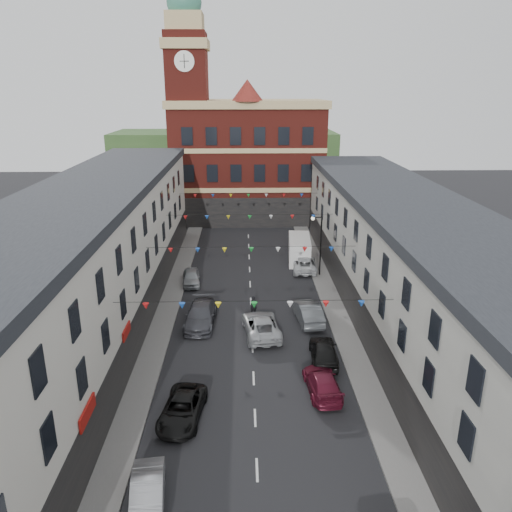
{
  "coord_description": "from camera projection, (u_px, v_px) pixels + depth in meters",
  "views": [
    {
      "loc": [
        -0.53,
        -31.4,
        17.37
      ],
      "look_at": [
        0.43,
        7.17,
        4.41
      ],
      "focal_mm": 35.0,
      "sensor_mm": 36.0,
      "label": 1
    }
  ],
  "objects": [
    {
      "name": "pedestrian",
      "position": [
        254.0,
        305.0,
        40.24
      ],
      "size": [
        0.64,
        0.49,
        1.55
      ],
      "primitive_type": "imported",
      "rotation": [
        0.0,
        0.0,
        0.24
      ],
      "color": "black",
      "rests_on": "ground"
    },
    {
      "name": "ground",
      "position": [
        252.0,
        347.0,
        35.3
      ],
      "size": [
        160.0,
        160.0,
        0.0
      ],
      "primitive_type": "plane",
      "color": "black",
      "rests_on": "ground"
    },
    {
      "name": "street_lamp",
      "position": [
        318.0,
        238.0,
        47.48
      ],
      "size": [
        1.1,
        0.36,
        6.0
      ],
      "color": "black",
      "rests_on": "ground"
    },
    {
      "name": "car_right_e",
      "position": [
        308.0,
        312.0,
        39.04
      ],
      "size": [
        2.19,
        4.93,
        1.57
      ],
      "primitive_type": "imported",
      "rotation": [
        0.0,
        0.0,
        3.25
      ],
      "color": "#52565A",
      "rests_on": "ground"
    },
    {
      "name": "white_van",
      "position": [
        299.0,
        249.0,
        52.76
      ],
      "size": [
        2.61,
        5.84,
        2.52
      ],
      "primitive_type": "cube",
      "rotation": [
        0.0,
        0.0,
        -0.07
      ],
      "color": "silver",
      "rests_on": "ground"
    },
    {
      "name": "car_left_d",
      "position": [
        201.0,
        315.0,
        38.49
      ],
      "size": [
        2.44,
        5.52,
        1.58
      ],
      "primitive_type": "imported",
      "rotation": [
        0.0,
        0.0,
        -0.04
      ],
      "color": "#3E3F45",
      "rests_on": "ground"
    },
    {
      "name": "distant_hill",
      "position": [
        225.0,
        159.0,
        92.37
      ],
      "size": [
        40.0,
        14.0,
        10.0
      ],
      "primitive_type": "cube",
      "color": "#2D4D24",
      "rests_on": "ground"
    },
    {
      "name": "car_left_b",
      "position": [
        147.0,
        494.0,
        21.65
      ],
      "size": [
        1.88,
        4.16,
        1.32
      ],
      "primitive_type": "imported",
      "rotation": [
        0.0,
        0.0,
        0.12
      ],
      "color": "#939499",
      "rests_on": "ground"
    },
    {
      "name": "pavement_left",
      "position": [
        159.0,
        334.0,
        37.01
      ],
      "size": [
        1.8,
        64.0,
        0.15
      ],
      "primitive_type": "cube",
      "color": "#605E5B",
      "rests_on": "ground"
    },
    {
      "name": "clock_tower",
      "position": [
        188.0,
        109.0,
        63.54
      ],
      "size": [
        5.6,
        5.6,
        30.0
      ],
      "color": "maroon",
      "rests_on": "ground"
    },
    {
      "name": "moving_car",
      "position": [
        261.0,
        325.0,
        36.91
      ],
      "size": [
        3.06,
        5.6,
        1.49
      ],
      "primitive_type": "imported",
      "rotation": [
        0.0,
        0.0,
        3.26
      ],
      "color": "#A4A7AB",
      "rests_on": "ground"
    },
    {
      "name": "civic_building",
      "position": [
        247.0,
        159.0,
        68.67
      ],
      "size": [
        20.6,
        13.3,
        18.5
      ],
      "color": "maroon",
      "rests_on": "ground"
    },
    {
      "name": "car_right_c",
      "position": [
        322.0,
        383.0,
        29.88
      ],
      "size": [
        2.14,
        4.61,
        1.3
      ],
      "primitive_type": "imported",
      "rotation": [
        0.0,
        0.0,
        3.21
      ],
      "color": "maroon",
      "rests_on": "ground"
    },
    {
      "name": "terrace_right",
      "position": [
        420.0,
        277.0,
        34.98
      ],
      "size": [
        8.4,
        56.0,
        9.7
      ],
      "color": "beige",
      "rests_on": "ground"
    },
    {
      "name": "pavement_right",
      "position": [
        344.0,
        332.0,
        37.34
      ],
      "size": [
        1.8,
        64.0,
        0.15
      ],
      "primitive_type": "cube",
      "color": "#605E5B",
      "rests_on": "ground"
    },
    {
      "name": "car_right_f",
      "position": [
        304.0,
        264.0,
        50.03
      ],
      "size": [
        2.63,
        5.12,
        1.38
      ],
      "primitive_type": "imported",
      "rotation": [
        0.0,
        0.0,
        3.07
      ],
      "color": "silver",
      "rests_on": "ground"
    },
    {
      "name": "car_left_c",
      "position": [
        182.0,
        409.0,
        27.45
      ],
      "size": [
        2.65,
        4.82,
        1.28
      ],
      "primitive_type": "imported",
      "rotation": [
        0.0,
        0.0,
        -0.12
      ],
      "color": "black",
      "rests_on": "ground"
    },
    {
      "name": "terrace_left",
      "position": [
        81.0,
        273.0,
        34.27
      ],
      "size": [
        8.4,
        56.0,
        10.7
      ],
      "color": "beige",
      "rests_on": "ground"
    },
    {
      "name": "car_right_d",
      "position": [
        324.0,
        351.0,
        33.26
      ],
      "size": [
        2.04,
        4.51,
        1.5
      ],
      "primitive_type": "imported",
      "rotation": [
        0.0,
        0.0,
        3.08
      ],
      "color": "black",
      "rests_on": "ground"
    },
    {
      "name": "car_left_e",
      "position": [
        191.0,
        277.0,
        46.51
      ],
      "size": [
        1.98,
        4.12,
        1.36
      ],
      "primitive_type": "imported",
      "rotation": [
        0.0,
        0.0,
        0.1
      ],
      "color": "#94989C",
      "rests_on": "ground"
    }
  ]
}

